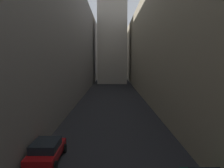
{
  "coord_description": "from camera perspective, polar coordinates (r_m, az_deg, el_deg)",
  "views": [
    {
      "loc": [
        -0.05,
        11.95,
        6.63
      ],
      "look_at": [
        0.0,
        23.7,
        5.41
      ],
      "focal_mm": 35.33,
      "sensor_mm": 36.0,
      "label": 1
    }
  ],
  "objects": [
    {
      "name": "building_block_right",
      "position": [
        40.39,
        19.23,
        9.38
      ],
      "size": [
        15.46,
        108.0,
        18.61
      ],
      "primitive_type": "cube",
      "color": "gray",
      "rests_on": "ground"
    },
    {
      "name": "ground_plane",
      "position": [
        36.65,
        -0.15,
        -4.51
      ],
      "size": [
        264.0,
        264.0,
        0.0
      ],
      "primitive_type": "plane",
      "color": "black"
    },
    {
      "name": "parked_car_left_far",
      "position": [
        15.84,
        -16.84,
        -16.16
      ],
      "size": [
        2.01,
        3.99,
        1.4
      ],
      "rotation": [
        0.0,
        0.0,
        1.57
      ],
      "color": "maroon",
      "rests_on": "ground"
    },
    {
      "name": "building_block_left",
      "position": [
        39.9,
        -17.31,
        10.53
      ],
      "size": [
        12.14,
        108.0,
        20.05
      ],
      "primitive_type": "cube",
      "color": "slate",
      "rests_on": "ground"
    }
  ]
}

